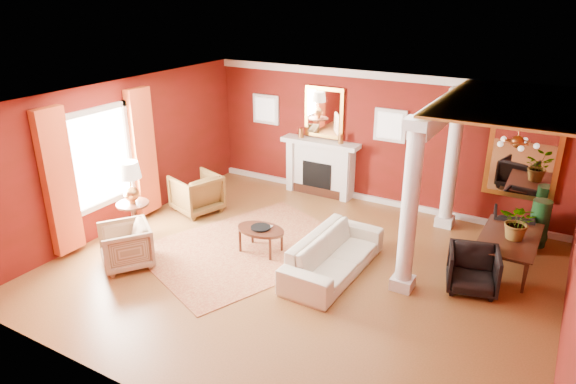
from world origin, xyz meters
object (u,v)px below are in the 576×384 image
Objects in this scene: side_table at (131,187)px; sofa at (334,249)px; armchair_stripe at (125,244)px; dining_table at (511,243)px; armchair_leopard at (196,191)px; coffee_table at (261,231)px.

sofa is at bearing 10.32° from side_table.
armchair_stripe is at bearing 117.57° from sofa.
dining_table is (5.75, 3.24, 0.04)m from armchair_stripe.
sofa reaches higher than armchair_stripe.
armchair_stripe is at bearing -52.16° from side_table.
dining_table is (6.43, 2.36, -0.58)m from side_table.
armchair_stripe is 1.27m from side_table.
side_table is (-0.24, -1.56, 0.58)m from armchair_leopard.
coffee_table is at bearing 86.91° from armchair_leopard.
sofa is 2.49× the size of armchair_leopard.
sofa is 1.46m from coffee_table.
side_table reaches higher than coffee_table.
armchair_leopard is at bearing 135.37° from armchair_stripe.
dining_table reaches higher than armchair_stripe.
coffee_table is 4.33m from dining_table.
armchair_stripe is 6.60m from dining_table.
dining_table is at bearing 115.68° from armchair_leopard.
dining_table reaches higher than coffee_table.
sofa is 1.39× the size of dining_table.
armchair_stripe is 0.91× the size of coffee_table.
sofa is 1.49× the size of side_table.
coffee_table is at bearing 91.29° from sofa.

